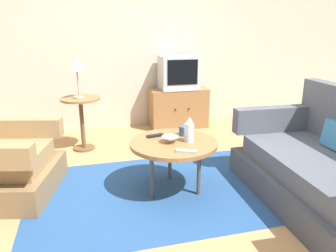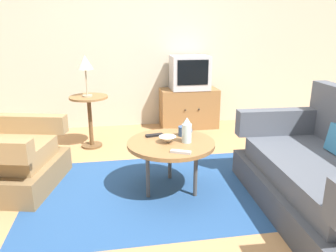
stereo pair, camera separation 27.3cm
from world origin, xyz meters
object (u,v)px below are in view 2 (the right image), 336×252
object	(u,v)px
couch	(330,176)
tv_stand	(189,108)
armchair	(3,158)
vase	(187,130)
bowl	(168,139)
table_lamp	(85,64)
mug	(183,131)
coffee_table	(171,145)
television	(190,73)
side_table	(90,111)
tv_remote_dark	(154,135)
tv_remote_silver	(181,152)

from	to	relation	value
couch	tv_stand	xyz separation A→B (m)	(-0.60, 2.47, -0.01)
armchair	vase	bearing A→B (deg)	90.55
couch	bowl	size ratio (longest dim) A/B	11.10
table_lamp	mug	xyz separation A→B (m)	(0.95, -1.14, -0.52)
coffee_table	television	bearing A→B (deg)	72.10
side_table	table_lamp	world-z (taller)	table_lamp
coffee_table	table_lamp	bearing A→B (deg)	122.16
coffee_table	television	distance (m)	2.03
coffee_table	television	size ratio (longest dim) A/B	1.44
armchair	vase	world-z (taller)	armchair
couch	tv_remote_dark	world-z (taller)	couch
television	side_table	bearing A→B (deg)	-156.95
tv_stand	bowl	bearing A→B (deg)	-108.53
armchair	tv_remote_silver	xyz separation A→B (m)	(1.58, -0.63, 0.20)
vase	tv_remote_silver	bearing A→B (deg)	-113.15
couch	tv_remote_silver	distance (m)	1.23
mug	tv_remote_dark	size ratio (longest dim) A/B	0.81
tv_stand	mug	size ratio (longest dim) A/B	6.19
coffee_table	tv_stand	world-z (taller)	tv_stand
table_lamp	tv_remote_silver	xyz separation A→B (m)	(0.84, -1.56, -0.55)
vase	bowl	size ratio (longest dim) A/B	1.50
armchair	vase	size ratio (longest dim) A/B	4.62
mug	bowl	size ratio (longest dim) A/B	0.89
table_lamp	tv_remote_silver	size ratio (longest dim) A/B	2.86
television	tv_stand	bearing A→B (deg)	90.00
television	table_lamp	distance (m)	1.56
side_table	television	xyz separation A→B (m)	(1.41, 0.60, 0.36)
tv_remote_silver	side_table	bearing A→B (deg)	-37.00
coffee_table	table_lamp	xyz separation A→B (m)	(-0.81, 1.28, 0.60)
table_lamp	vase	bearing A→B (deg)	-54.49
mug	vase	bearing A→B (deg)	-92.81
couch	armchair	bearing A→B (deg)	74.10
armchair	side_table	bearing A→B (deg)	154.97
mug	bowl	distance (m)	0.24
vase	television	bearing A→B (deg)	76.12
bowl	mug	bearing A→B (deg)	41.64
armchair	coffee_table	world-z (taller)	armchair
coffee_table	vase	size ratio (longest dim) A/B	3.43
couch	coffee_table	size ratio (longest dim) A/B	2.16
tv_stand	television	world-z (taller)	television
mug	tv_remote_dark	world-z (taller)	mug
side_table	tv_remote_dark	bearing A→B (deg)	-59.35
bowl	side_table	bearing A→B (deg)	120.08
coffee_table	couch	bearing A→B (deg)	-24.71
table_lamp	mug	size ratio (longest dim) A/B	3.60
bowl	tv_remote_dark	xyz separation A→B (m)	(-0.09, 0.19, -0.02)
television	tv_remote_silver	bearing A→B (deg)	-104.96
couch	table_lamp	bearing A→B (deg)	49.90
side_table	tv_remote_silver	world-z (taller)	side_table
couch	tv_remote_silver	size ratio (longest dim) A/B	9.94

